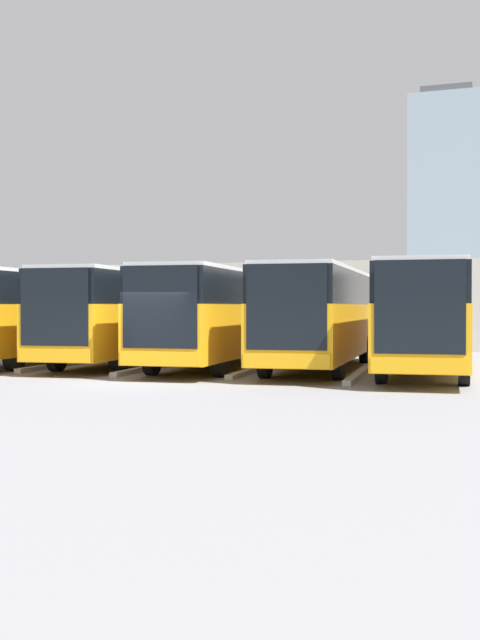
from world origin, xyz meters
name	(u,v)px	position (x,y,z in m)	size (l,w,h in m)	color
ground_plane	(142,383)	(0.00, 0.00, 0.00)	(600.00, 600.00, 0.00)	gray
bus_0	(426,314)	(-7.07, -5.55, 1.87)	(3.47, 11.82, 3.36)	orange
curb_divider_0	(359,374)	(-5.30, -3.82, 0.07)	(0.24, 6.10, 0.15)	#B2B2AD
bus_1	(320,314)	(-3.53, -6.16, 1.87)	(3.47, 11.82, 3.36)	orange
curb_divider_1	(254,370)	(-1.77, -4.43, 0.07)	(0.24, 6.10, 0.15)	#B2B2AD
bus_2	(218,313)	(0.00, -5.85, 1.87)	(3.47, 11.82, 3.36)	orange
curb_divider_2	(150,368)	(1.77, -4.12, 0.07)	(0.24, 6.10, 0.15)	#B2B2AD
bus_3	(130,313)	(3.53, -6.12, 1.87)	(3.47, 11.82, 3.36)	orange
curb_divider_3	(63,364)	(5.30, -4.39, 0.07)	(0.24, 6.10, 0.15)	#B2B2AD
bus_4	(39,313)	(7.06, -5.58, 1.87)	(3.47, 11.82, 3.36)	orange
station_building	(339,305)	(0.00, -24.77, 2.21)	(25.68, 15.34, 4.36)	beige
office_tower	(448,205)	(11.13, -214.87, 31.18)	(20.05, 20.05, 63.56)	#93A8B7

